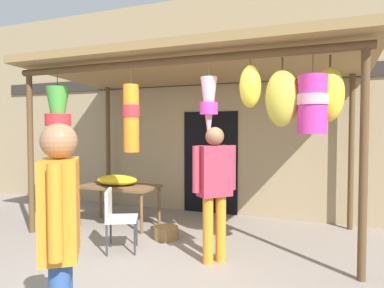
# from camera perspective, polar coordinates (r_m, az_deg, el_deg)

# --- Properties ---
(ground_plane) EXTENTS (30.00, 30.00, 0.00)m
(ground_plane) POSITION_cam_1_polar(r_m,az_deg,el_deg) (4.62, -5.35, -18.46)
(ground_plane) COLOR gray
(shop_facade) EXTENTS (12.10, 0.29, 4.26)m
(shop_facade) POSITION_cam_1_polar(r_m,az_deg,el_deg) (6.80, 4.83, 6.48)
(shop_facade) COLOR #9E8966
(shop_facade) RESTS_ON ground_plane
(market_stall_canopy) EXTENTS (5.25, 2.57, 2.78)m
(market_stall_canopy) POSITION_cam_1_polar(r_m,az_deg,el_deg) (5.33, -0.07, 11.02)
(market_stall_canopy) COLOR brown
(market_stall_canopy) RESTS_ON ground_plane
(display_table) EXTENTS (1.33, 0.71, 0.69)m
(display_table) POSITION_cam_1_polar(r_m,az_deg,el_deg) (6.05, -12.07, -7.43)
(display_table) COLOR brown
(display_table) RESTS_ON ground_plane
(flower_heap_on_table) EXTENTS (0.74, 0.52, 0.17)m
(flower_heap_on_table) POSITION_cam_1_polar(r_m,az_deg,el_deg) (6.07, -12.33, -5.91)
(flower_heap_on_table) COLOR yellow
(flower_heap_on_table) RESTS_ON display_table
(folding_chair) EXTENTS (0.54, 0.54, 0.84)m
(folding_chair) POSITION_cam_1_polar(r_m,az_deg,el_deg) (4.81, -12.52, -11.39)
(folding_chair) COLOR beige
(folding_chair) RESTS_ON ground_plane
(wicker_basket_by_table) EXTENTS (0.37, 0.37, 0.18)m
(wicker_basket_by_table) POSITION_cam_1_polar(r_m,az_deg,el_deg) (5.32, -4.39, -14.57)
(wicker_basket_by_table) COLOR olive
(wicker_basket_by_table) RESTS_ON ground_plane
(vendor_in_orange) EXTENTS (0.42, 0.49, 1.68)m
(vendor_in_orange) POSITION_cam_1_polar(r_m,az_deg,el_deg) (2.40, -21.12, -13.34)
(vendor_in_orange) COLOR #2D5193
(vendor_in_orange) RESTS_ON ground_plane
(customer_foreground) EXTENTS (0.43, 0.45, 1.68)m
(customer_foreground) POSITION_cam_1_polar(r_m,az_deg,el_deg) (4.22, 3.79, -6.48)
(customer_foreground) COLOR orange
(customer_foreground) RESTS_ON ground_plane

